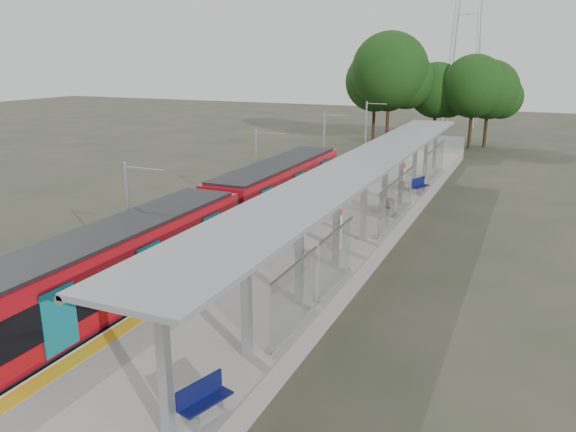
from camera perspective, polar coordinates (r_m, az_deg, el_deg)
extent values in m
plane|color=#474438|center=(17.41, -13.44, -18.13)|extent=(200.00, 200.00, 0.00)
cube|color=#59544C|center=(35.41, 0.17, 0.34)|extent=(3.00, 70.00, 0.24)
cube|color=gray|center=(33.82, 7.17, 0.13)|extent=(6.00, 50.00, 1.00)
cube|color=gold|center=(34.47, 3.14, 1.41)|extent=(0.60, 50.00, 0.02)
cube|color=#9EA0A5|center=(57.51, 14.50, 7.38)|extent=(6.00, 0.10, 1.20)
cube|color=black|center=(22.49, -16.37, -8.30)|extent=(2.50, 13.50, 0.70)
cube|color=#9D0B14|center=(21.90, -16.70, -4.47)|extent=(2.65, 13.50, 2.50)
cube|color=black|center=(21.88, -16.71, -4.35)|extent=(2.72, 12.96, 1.20)
cube|color=black|center=(21.50, -16.97, -1.22)|extent=(2.40, 12.82, 0.15)
cube|color=#0B6171|center=(21.13, -13.83, -5.44)|extent=(0.04, 1.30, 2.00)
cylinder|color=black|center=(19.69, -25.34, -13.87)|extent=(2.20, 0.70, 0.70)
cube|color=black|center=(33.77, -1.00, 0.49)|extent=(2.50, 13.50, 0.70)
cube|color=#9D0B14|center=(33.38, -1.01, 3.14)|extent=(2.65, 13.50, 2.50)
cube|color=black|center=(33.37, -1.01, 3.22)|extent=(2.72, 12.96, 1.20)
cube|color=black|center=(33.11, -1.02, 5.33)|extent=(2.40, 12.82, 0.15)
cube|color=#0B6171|center=(32.88, 1.15, 2.67)|extent=(0.04, 1.30, 2.00)
cylinder|color=black|center=(29.81, -4.80, -2.28)|extent=(2.20, 0.70, 0.70)
cube|color=black|center=(27.40, -7.19, -0.38)|extent=(2.30, 0.80, 2.40)
cube|color=#9EA0A5|center=(13.57, -12.43, -14.93)|extent=(0.25, 0.25, 3.50)
cube|color=#9EA0A5|center=(16.56, -4.24, -8.66)|extent=(0.25, 0.25, 3.50)
cube|color=#9EA0A5|center=(19.91, 1.17, -4.30)|extent=(0.25, 0.25, 3.50)
cube|color=#9EA0A5|center=(23.46, 4.93, -1.19)|extent=(0.25, 0.25, 3.50)
cube|color=#9EA0A5|center=(27.14, 7.69, 1.09)|extent=(0.25, 0.25, 3.50)
cube|color=#9EA0A5|center=(30.89, 9.78, 2.81)|extent=(0.25, 0.25, 3.50)
cube|color=#9EA0A5|center=(34.71, 11.43, 4.16)|extent=(0.25, 0.25, 3.50)
cube|color=#9EA0A5|center=(38.56, 12.75, 5.24)|extent=(0.25, 0.25, 3.50)
cube|color=#9EA0A5|center=(42.43, 13.83, 6.12)|extent=(0.25, 0.25, 3.50)
cube|color=#9EA0A5|center=(46.33, 14.73, 6.85)|extent=(0.25, 0.25, 3.50)
cube|color=gray|center=(28.73, 8.19, 5.63)|extent=(3.20, 38.00, 0.16)
cylinder|color=#9EA0A5|center=(29.19, 5.24, 5.73)|extent=(0.24, 38.00, 0.24)
cube|color=silver|center=(18.15, 0.76, -8.23)|extent=(0.05, 3.70, 2.20)
cube|color=silver|center=(21.62, 4.92, -4.23)|extent=(0.05, 3.70, 2.20)
cube|color=silver|center=(28.98, 10.09, 0.81)|extent=(0.05, 3.70, 2.20)
cube|color=silver|center=(32.77, 11.79, 2.47)|extent=(0.05, 3.70, 2.20)
cube|color=silver|center=(40.47, 14.24, 4.84)|extent=(0.05, 3.70, 2.20)
cube|color=silver|center=(44.36, 15.14, 5.72)|extent=(0.05, 3.70, 2.20)
cylinder|color=#382316|center=(67.99, 8.69, 9.51)|extent=(0.36, 0.36, 4.54)
sphere|color=#174112|center=(67.65, 8.85, 13.34)|extent=(6.90, 6.90, 6.90)
cylinder|color=#382316|center=(63.58, 10.06, 9.43)|extent=(0.36, 0.36, 5.45)
sphere|color=#174112|center=(63.22, 10.31, 14.34)|extent=(8.28, 8.28, 8.28)
cylinder|color=#382316|center=(65.96, 14.64, 8.77)|extent=(0.36, 0.36, 4.02)
sphere|color=#174112|center=(65.62, 14.88, 12.25)|extent=(6.11, 6.11, 6.11)
cylinder|color=#382316|center=(64.51, 18.03, 8.52)|extent=(0.36, 0.36, 4.40)
sphere|color=#174112|center=(64.15, 18.37, 12.41)|extent=(6.68, 6.68, 6.68)
cylinder|color=#382316|center=(65.63, 19.43, 8.40)|extent=(0.36, 0.36, 4.14)
sphere|color=#174112|center=(65.28, 19.77, 12.00)|extent=(6.29, 6.29, 6.29)
cylinder|color=#9EA0A5|center=(24.91, -15.82, -0.86)|extent=(0.16, 0.16, 5.40)
cube|color=#9EA0A5|center=(23.71, -14.39, 4.65)|extent=(2.00, 0.08, 0.08)
cylinder|color=#9EA0A5|center=(34.68, -3.23, 4.36)|extent=(0.16, 0.16, 5.40)
cube|color=#9EA0A5|center=(33.83, -1.77, 8.38)|extent=(2.00, 0.08, 0.08)
cylinder|color=#9EA0A5|center=(45.53, 3.67, 7.12)|extent=(0.16, 0.16, 5.40)
cube|color=#9EA0A5|center=(44.88, 4.94, 10.19)|extent=(2.00, 0.08, 0.08)
cylinder|color=#9EA0A5|center=(56.84, 7.91, 8.76)|extent=(0.16, 0.16, 5.40)
cube|color=#9EA0A5|center=(56.32, 9.01, 11.21)|extent=(2.00, 0.08, 0.08)
cube|color=#101653|center=(14.67, -8.27, -18.21)|extent=(0.83, 1.51, 0.06)
cube|color=#101653|center=(14.60, -8.99, -17.06)|extent=(0.47, 1.40, 0.53)
cube|color=#9EA0A5|center=(14.40, -9.52, -20.07)|extent=(0.39, 0.17, 0.42)
cube|color=#9EA0A5|center=(15.20, -7.03, -17.82)|extent=(0.39, 0.17, 0.42)
cube|color=#101653|center=(32.50, 9.88, 1.12)|extent=(0.94, 1.60, 0.06)
cube|color=#101653|center=(32.47, 9.56, 1.68)|extent=(0.56, 1.47, 0.56)
cube|color=#9EA0A5|center=(31.98, 9.59, 0.45)|extent=(0.41, 0.19, 0.45)
cube|color=#9EA0A5|center=(33.14, 10.12, 0.97)|extent=(0.41, 0.19, 0.45)
cube|color=#101653|center=(37.69, 13.35, 2.94)|extent=(0.95, 1.56, 0.06)
cube|color=#101653|center=(37.66, 13.09, 3.41)|extent=(0.59, 1.42, 0.55)
cube|color=#9EA0A5|center=(37.17, 13.16, 2.41)|extent=(0.39, 0.20, 0.44)
cube|color=#9EA0A5|center=(38.32, 13.50, 2.79)|extent=(0.39, 0.20, 0.44)
cylinder|color=beige|center=(26.14, 5.03, -1.57)|extent=(0.43, 0.43, 1.61)
cube|color=red|center=(25.87, 5.08, 0.47)|extent=(0.38, 0.09, 0.27)
cylinder|color=beige|center=(38.69, 11.53, 3.78)|extent=(0.38, 0.38, 1.42)
cube|color=red|center=(38.53, 11.60, 5.02)|extent=(0.34, 0.10, 0.24)
cylinder|color=#9EA0A5|center=(32.22, 10.25, 0.95)|extent=(0.47, 0.47, 0.90)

